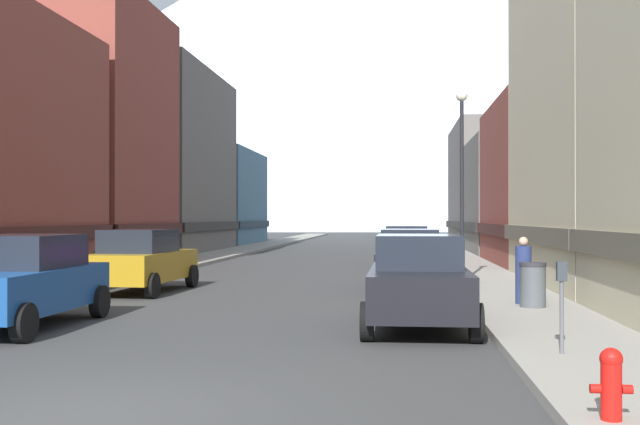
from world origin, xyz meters
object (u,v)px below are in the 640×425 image
object	(u,v)px
car_right_1	(411,259)
potted_plant_1	(100,260)
parking_meter_near	(562,294)
potted_plant_0	(46,268)
car_left_0	(21,281)
fire_hydrant_near	(611,381)
streetlamp_right	(462,156)
pedestrian_0	(523,273)
car_right_0	(419,281)
car_right_2	(407,248)
trash_bin_right	(533,285)
car_left_1	(142,260)

from	to	relation	value
car_right_1	potted_plant_1	distance (m)	11.38
parking_meter_near	potted_plant_0	bearing A→B (deg)	140.70
car_left_0	fire_hydrant_near	xyz separation A→B (m)	(9.25, -6.36, -0.37)
car_right_1	potted_plant_0	size ratio (longest dim) A/B	5.31
potted_plant_0	streetlamp_right	xyz separation A→B (m)	(12.35, 1.74, 3.38)
pedestrian_0	car_right_0	bearing A→B (deg)	-129.32
car_right_2	streetlamp_right	distance (m)	8.27
trash_bin_right	potted_plant_1	xyz separation A→B (m)	(-13.35, 8.77, -0.02)
car_right_1	pedestrian_0	size ratio (longest dim) A/B	2.94
car_right_1	potted_plant_0	distance (m)	10.82
potted_plant_0	pedestrian_0	distance (m)	13.84
car_left_0	fire_hydrant_near	bearing A→B (deg)	-34.52
fire_hydrant_near	parking_meter_near	bearing A→B (deg)	85.32
car_left_1	potted_plant_1	bearing A→B (deg)	122.91
potted_plant_0	potted_plant_1	xyz separation A→B (m)	(-0.00, 4.16, 0.02)
car_right_2	pedestrian_0	size ratio (longest dim) A/B	2.92
car_right_1	potted_plant_0	world-z (taller)	car_right_1
parking_meter_near	trash_bin_right	world-z (taller)	parking_meter_near
car_right_0	potted_plant_0	size ratio (longest dim) A/B	5.22
car_left_1	car_right_0	xyz separation A→B (m)	(7.60, -6.21, 0.00)
car_left_0	pedestrian_0	size ratio (longest dim) A/B	2.89
fire_hydrant_near	trash_bin_right	bearing A→B (deg)	84.58
car_right_2	trash_bin_right	xyz separation A→B (m)	(2.55, -13.87, -0.26)
potted_plant_1	parking_meter_near	bearing A→B (deg)	-48.86
car_left_0	car_right_2	world-z (taller)	same
fire_hydrant_near	potted_plant_0	bearing A→B (deg)	131.44
car_left_1	car_right_0	distance (m)	9.81
trash_bin_right	car_left_1	bearing A→B (deg)	159.32
car_right_2	parking_meter_near	distance (m)	19.80
car_left_0	potted_plant_1	world-z (taller)	car_left_0
potted_plant_0	pedestrian_0	bearing A→B (deg)	-16.78
fire_hydrant_near	car_right_1	bearing A→B (deg)	96.43
car_right_0	car_left_0	bearing A→B (deg)	-174.35
car_left_1	car_right_2	xyz separation A→B (m)	(7.60, 10.04, 0.00)
car_right_0	potted_plant_0	xyz separation A→B (m)	(-10.80, 6.99, -0.29)
car_left_1	trash_bin_right	distance (m)	10.86
streetlamp_right	potted_plant_1	bearing A→B (deg)	168.93
car_left_0	car_right_2	bearing A→B (deg)	65.92
streetlamp_right	pedestrian_0	bearing A→B (deg)	-81.09
car_right_0	potted_plant_1	world-z (taller)	car_right_0
streetlamp_right	car_right_2	bearing A→B (deg)	101.66
car_left_0	streetlamp_right	bearing A→B (deg)	46.02
parking_meter_near	potted_plant_0	xyz separation A→B (m)	(-12.75, 10.44, -0.41)
parking_meter_near	potted_plant_0	size ratio (longest dim) A/B	1.57
car_left_1	car_right_1	distance (m)	7.72
fire_hydrant_near	parking_meter_near	world-z (taller)	parking_meter_near
car_left_0	potted_plant_0	size ratio (longest dim) A/B	5.21
fire_hydrant_near	streetlamp_right	xyz separation A→B (m)	(-0.10, 15.84, 3.46)
fire_hydrant_near	pedestrian_0	world-z (taller)	pedestrian_0
streetlamp_right	potted_plant_0	bearing A→B (deg)	-171.96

